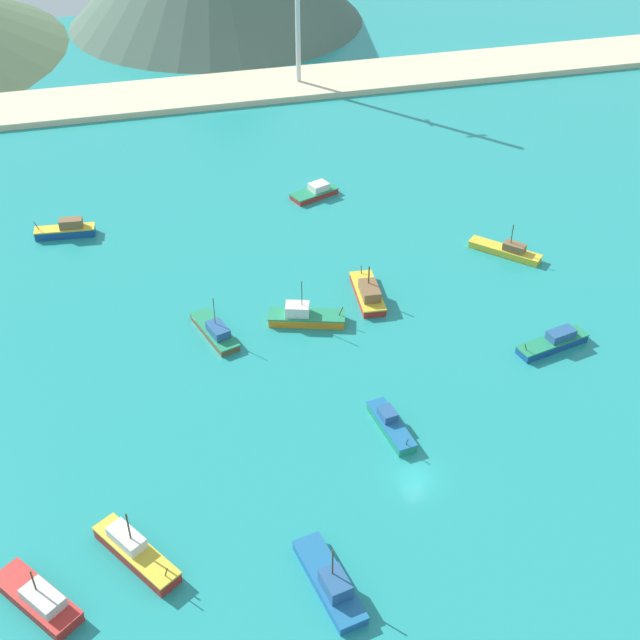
{
  "coord_description": "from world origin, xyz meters",
  "views": [
    {
      "loc": [
        -25.49,
        -59.08,
        68.83
      ],
      "look_at": [
        -3.5,
        27.81,
        1.61
      ],
      "focal_mm": 48.17,
      "sensor_mm": 36.0,
      "label": 1
    }
  ],
  "objects_px": {
    "fishing_boat_11": "(135,551)",
    "fishing_boat_13": "(66,230)",
    "fishing_boat_2": "(38,599)",
    "fishing_boat_14": "(391,424)",
    "fishing_boat_3": "(215,331)",
    "fishing_boat_7": "(368,293)",
    "fishing_boat_8": "(554,342)",
    "fishing_boat_5": "(315,192)",
    "fishing_boat_6": "(507,250)",
    "fishing_boat_0": "(305,316)",
    "fishing_boat_9": "(331,582)"
  },
  "relations": [
    {
      "from": "fishing_boat_3",
      "to": "fishing_boat_6",
      "type": "xyz_separation_m",
      "value": [
        44.95,
        8.97,
        -0.02
      ]
    },
    {
      "from": "fishing_boat_7",
      "to": "fishing_boat_8",
      "type": "height_order",
      "value": "fishing_boat_7"
    },
    {
      "from": "fishing_boat_3",
      "to": "fishing_boat_6",
      "type": "bearing_deg",
      "value": 11.29
    },
    {
      "from": "fishing_boat_3",
      "to": "fishing_boat_13",
      "type": "xyz_separation_m",
      "value": [
        -18.39,
        30.59,
        0.26
      ]
    },
    {
      "from": "fishing_boat_9",
      "to": "fishing_boat_13",
      "type": "bearing_deg",
      "value": 107.81
    },
    {
      "from": "fishing_boat_6",
      "to": "fishing_boat_14",
      "type": "xyz_separation_m",
      "value": [
        -28.2,
        -31.13,
        -0.03
      ]
    },
    {
      "from": "fishing_boat_0",
      "to": "fishing_boat_2",
      "type": "relative_size",
      "value": 1.1
    },
    {
      "from": "fishing_boat_7",
      "to": "fishing_boat_13",
      "type": "xyz_separation_m",
      "value": [
        -40.08,
        27.39,
        0.06
      ]
    },
    {
      "from": "fishing_boat_3",
      "to": "fishing_boat_5",
      "type": "xyz_separation_m",
      "value": [
        21.69,
        33.48,
        -0.01
      ]
    },
    {
      "from": "fishing_boat_8",
      "to": "fishing_boat_9",
      "type": "xyz_separation_m",
      "value": [
        -37.01,
        -28.2,
        0.05
      ]
    },
    {
      "from": "fishing_boat_9",
      "to": "fishing_boat_13",
      "type": "xyz_separation_m",
      "value": [
        -23.04,
        71.72,
        0.16
      ]
    },
    {
      "from": "fishing_boat_8",
      "to": "fishing_boat_9",
      "type": "height_order",
      "value": "fishing_boat_9"
    },
    {
      "from": "fishing_boat_0",
      "to": "fishing_boat_6",
      "type": "height_order",
      "value": "fishing_boat_0"
    },
    {
      "from": "fishing_boat_9",
      "to": "fishing_boat_3",
      "type": "bearing_deg",
      "value": 96.45
    },
    {
      "from": "fishing_boat_5",
      "to": "fishing_boat_14",
      "type": "xyz_separation_m",
      "value": [
        -4.94,
        -55.64,
        -0.04
      ]
    },
    {
      "from": "fishing_boat_11",
      "to": "fishing_boat_13",
      "type": "height_order",
      "value": "fishing_boat_11"
    },
    {
      "from": "fishing_boat_3",
      "to": "fishing_boat_8",
      "type": "relative_size",
      "value": 0.98
    },
    {
      "from": "fishing_boat_11",
      "to": "fishing_boat_13",
      "type": "bearing_deg",
      "value": 94.92
    },
    {
      "from": "fishing_boat_0",
      "to": "fishing_boat_5",
      "type": "distance_m",
      "value": 34.82
    },
    {
      "from": "fishing_boat_11",
      "to": "fishing_boat_3",
      "type": "bearing_deg",
      "value": 68.72
    },
    {
      "from": "fishing_boat_0",
      "to": "fishing_boat_14",
      "type": "height_order",
      "value": "fishing_boat_0"
    },
    {
      "from": "fishing_boat_6",
      "to": "fishing_boat_8",
      "type": "height_order",
      "value": "fishing_boat_6"
    },
    {
      "from": "fishing_boat_2",
      "to": "fishing_boat_5",
      "type": "relative_size",
      "value": 1.14
    },
    {
      "from": "fishing_boat_2",
      "to": "fishing_boat_11",
      "type": "xyz_separation_m",
      "value": [
        9.01,
        3.25,
        0.06
      ]
    },
    {
      "from": "fishing_boat_2",
      "to": "fishing_boat_5",
      "type": "height_order",
      "value": "fishing_boat_2"
    },
    {
      "from": "fishing_boat_8",
      "to": "fishing_boat_14",
      "type": "height_order",
      "value": "fishing_boat_8"
    },
    {
      "from": "fishing_boat_0",
      "to": "fishing_boat_7",
      "type": "height_order",
      "value": "fishing_boat_0"
    },
    {
      "from": "fishing_boat_14",
      "to": "fishing_boat_11",
      "type": "bearing_deg",
      "value": -159.7
    },
    {
      "from": "fishing_boat_3",
      "to": "fishing_boat_9",
      "type": "relative_size",
      "value": 0.89
    },
    {
      "from": "fishing_boat_5",
      "to": "fishing_boat_11",
      "type": "xyz_separation_m",
      "value": [
        -34.6,
        -66.61,
        0.26
      ]
    },
    {
      "from": "fishing_boat_5",
      "to": "fishing_boat_13",
      "type": "distance_m",
      "value": 40.18
    },
    {
      "from": "fishing_boat_9",
      "to": "fishing_boat_0",
      "type": "bearing_deg",
      "value": 79.91
    },
    {
      "from": "fishing_boat_3",
      "to": "fishing_boat_8",
      "type": "distance_m",
      "value": 43.63
    },
    {
      "from": "fishing_boat_8",
      "to": "fishing_boat_11",
      "type": "relative_size",
      "value": 0.99
    },
    {
      "from": "fishing_boat_3",
      "to": "fishing_boat_5",
      "type": "relative_size",
      "value": 1.18
    },
    {
      "from": "fishing_boat_11",
      "to": "fishing_boat_13",
      "type": "relative_size",
      "value": 1.12
    },
    {
      "from": "fishing_boat_0",
      "to": "fishing_boat_13",
      "type": "height_order",
      "value": "fishing_boat_0"
    },
    {
      "from": "fishing_boat_2",
      "to": "fishing_boat_5",
      "type": "xyz_separation_m",
      "value": [
        43.6,
        69.86,
        -0.2
      ]
    },
    {
      "from": "fishing_boat_7",
      "to": "fishing_boat_8",
      "type": "bearing_deg",
      "value": -38.93
    },
    {
      "from": "fishing_boat_8",
      "to": "fishing_boat_13",
      "type": "relative_size",
      "value": 1.11
    },
    {
      "from": "fishing_boat_7",
      "to": "fishing_boat_11",
      "type": "bearing_deg",
      "value": -133.6
    },
    {
      "from": "fishing_boat_0",
      "to": "fishing_boat_9",
      "type": "relative_size",
      "value": 0.95
    },
    {
      "from": "fishing_boat_2",
      "to": "fishing_boat_13",
      "type": "distance_m",
      "value": 67.06
    },
    {
      "from": "fishing_boat_9",
      "to": "fishing_boat_11",
      "type": "relative_size",
      "value": 1.08
    },
    {
      "from": "fishing_boat_5",
      "to": "fishing_boat_6",
      "type": "relative_size",
      "value": 0.9
    },
    {
      "from": "fishing_boat_2",
      "to": "fishing_boat_13",
      "type": "height_order",
      "value": "fishing_boat_2"
    },
    {
      "from": "fishing_boat_6",
      "to": "fishing_boat_13",
      "type": "height_order",
      "value": "fishing_boat_6"
    },
    {
      "from": "fishing_boat_7",
      "to": "fishing_boat_11",
      "type": "distance_m",
      "value": 50.17
    },
    {
      "from": "fishing_boat_11",
      "to": "fishing_boat_14",
      "type": "distance_m",
      "value": 31.62
    },
    {
      "from": "fishing_boat_11",
      "to": "fishing_boat_14",
      "type": "xyz_separation_m",
      "value": [
        29.65,
        10.97,
        -0.3
      ]
    }
  ]
}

